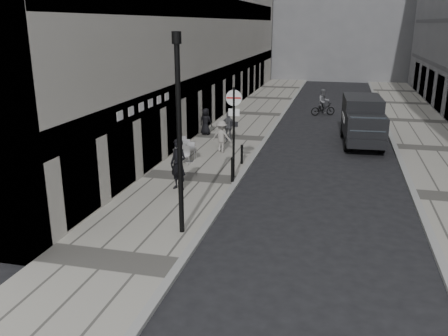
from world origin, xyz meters
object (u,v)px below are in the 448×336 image
(walking_man, at_px, (178,164))
(cyclist, at_px, (323,105))
(sign_post, at_px, (234,121))
(panel_van, at_px, (363,119))
(lamppost, at_px, (179,126))

(walking_man, xyz_separation_m, cyclist, (4.80, 18.01, -0.40))
(sign_post, bearing_deg, cyclist, 74.29)
(walking_man, bearing_deg, sign_post, 72.92)
(walking_man, relative_size, panel_van, 0.38)
(sign_post, relative_size, cyclist, 2.00)
(sign_post, distance_m, panel_van, 9.65)
(cyclist, bearing_deg, panel_van, -96.08)
(walking_man, distance_m, cyclist, 18.65)
(lamppost, height_order, panel_van, lamppost)
(walking_man, relative_size, cyclist, 1.07)
(sign_post, bearing_deg, walking_man, -135.64)
(cyclist, bearing_deg, walking_man, -127.63)
(panel_van, bearing_deg, cyclist, 103.20)
(cyclist, bearing_deg, lamppost, -121.61)
(sign_post, height_order, panel_van, sign_post)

